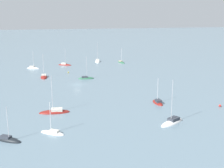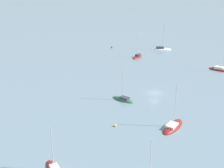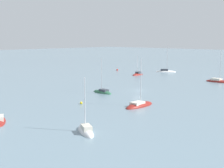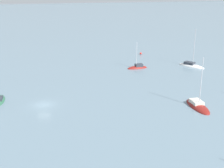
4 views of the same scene
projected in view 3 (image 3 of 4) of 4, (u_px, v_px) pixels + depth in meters
The scene contains 9 objects.
ground_plane at pixel (138, 91), 85.77m from camera, with size 600.00×600.00×0.00m, color slate.
sailboat_0 at pixel (138, 75), 121.47m from camera, with size 6.33×2.63×8.61m.
sailboat_1 at pixel (86, 132), 47.85m from camera, with size 4.67×6.59×9.29m.
sailboat_4 at pixel (103, 93), 82.11m from camera, with size 2.45×6.70×9.88m.
sailboat_6 at pixel (166, 72), 132.16m from camera, with size 6.99×8.57×12.17m.
sailboat_7 at pixel (218, 82), 102.20m from camera, with size 3.16×8.67×11.45m.
sailboat_10 at pixel (139, 106), 66.10m from camera, with size 8.46×2.98×10.87m.
mooring_buoy_0 at pixel (117, 70), 137.92m from camera, with size 0.72×0.72×0.72m.
mooring_buoy_1 at pixel (81, 103), 68.17m from camera, with size 0.57×0.57×0.57m.
Camera 3 is at (66.11, 53.22, 14.39)m, focal length 50.00 mm.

